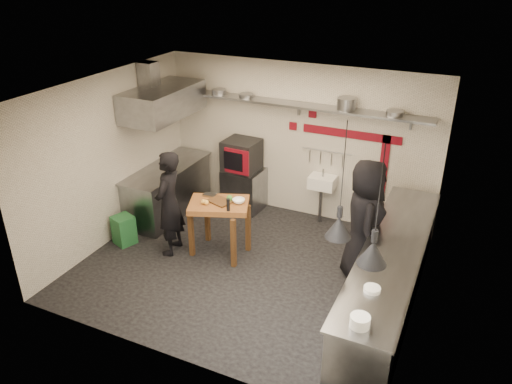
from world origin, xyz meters
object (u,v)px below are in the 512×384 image
at_px(green_bin, 124,230).
at_px(chef_left, 169,204).
at_px(oven_stand, 244,189).
at_px(chef_right, 365,221).
at_px(prep_table, 220,228).
at_px(combi_oven, 242,155).

distance_m(green_bin, chef_left, 1.08).
distance_m(oven_stand, chef_right, 2.92).
distance_m(oven_stand, prep_table, 1.64).
relative_size(chef_left, chef_right, 0.93).
bearing_deg(chef_right, chef_left, 83.02).
bearing_deg(chef_left, oven_stand, 159.09).
bearing_deg(combi_oven, chef_right, -22.08).
height_order(green_bin, chef_left, chef_left).
bearing_deg(combi_oven, chef_left, -98.17).
xyz_separation_m(combi_oven, prep_table, (0.37, -1.56, -0.63)).
height_order(oven_stand, combi_oven, combi_oven).
bearing_deg(oven_stand, prep_table, -74.63).
bearing_deg(combi_oven, green_bin, -118.85).
height_order(combi_oven, prep_table, combi_oven).
bearing_deg(green_bin, combi_oven, 57.95).
xyz_separation_m(oven_stand, chef_right, (2.57, -1.26, 0.54)).
xyz_separation_m(prep_table, chef_right, (2.23, 0.34, 0.48)).
bearing_deg(prep_table, chef_right, -12.53).
bearing_deg(prep_table, combi_oven, 82.25).
height_order(oven_stand, chef_left, chef_left).
bearing_deg(green_bin, chef_left, 8.79).
xyz_separation_m(green_bin, chef_right, (3.84, 0.75, 0.69)).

